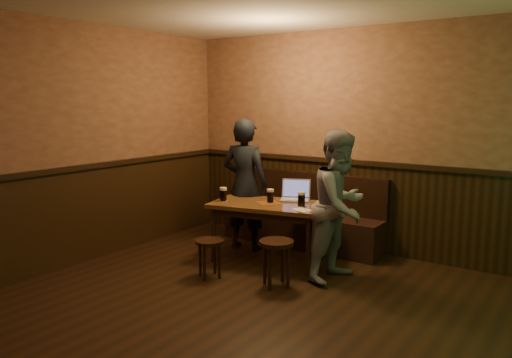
{
  "coord_description": "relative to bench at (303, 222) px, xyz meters",
  "views": [
    {
      "loc": [
        2.52,
        -2.89,
        1.91
      ],
      "look_at": [
        -0.77,
        1.82,
        1.0
      ],
      "focal_mm": 35.0,
      "sensor_mm": 36.0,
      "label": 1
    }
  ],
  "objects": [
    {
      "name": "room",
      "position": [
        0.66,
        -2.53,
        0.89
      ],
      "size": [
        5.04,
        6.04,
        2.84
      ],
      "color": "black",
      "rests_on": "ground"
    },
    {
      "name": "bench",
      "position": [
        0.0,
        0.0,
        0.0
      ],
      "size": [
        2.2,
        0.5,
        0.95
      ],
      "color": "black",
      "rests_on": "ground"
    },
    {
      "name": "pub_table",
      "position": [
        0.0,
        -0.83,
        0.3
      ],
      "size": [
        1.45,
        1.02,
        0.71
      ],
      "rotation": [
        0.0,
        0.0,
        0.22
      ],
      "color": "brown",
      "rests_on": "ground"
    },
    {
      "name": "stool_left",
      "position": [
        -0.21,
        -1.66,
        0.02
      ],
      "size": [
        0.37,
        0.37,
        0.42
      ],
      "rotation": [
        0.0,
        0.0,
        0.21
      ],
      "color": "black",
      "rests_on": "ground"
    },
    {
      "name": "stool_right",
      "position": [
        0.52,
        -1.47,
        0.08
      ],
      "size": [
        0.38,
        0.38,
        0.48
      ],
      "rotation": [
        0.0,
        0.0,
        0.07
      ],
      "color": "black",
      "rests_on": "ground"
    },
    {
      "name": "pint_left",
      "position": [
        -0.5,
        -1.05,
        0.48
      ],
      "size": [
        0.11,
        0.11,
        0.17
      ],
      "color": "#992D12",
      "rests_on": "pub_table"
    },
    {
      "name": "pint_mid",
      "position": [
        0.01,
        -0.8,
        0.48
      ],
      "size": [
        0.11,
        0.11,
        0.16
      ],
      "color": "#992D12",
      "rests_on": "pub_table"
    },
    {
      "name": "pint_right",
      "position": [
        0.41,
        -0.78,
        0.48
      ],
      "size": [
        0.11,
        0.11,
        0.17
      ],
      "color": "#992D12",
      "rests_on": "pub_table"
    },
    {
      "name": "laptop",
      "position": [
        0.17,
        -0.49,
        0.46
      ],
      "size": [
        0.43,
        0.39,
        0.25
      ],
      "rotation": [
        0.0,
        0.0,
        0.41
      ],
      "color": "silver",
      "rests_on": "pub_table"
    },
    {
      "name": "menu",
      "position": [
        0.51,
        -0.93,
        0.4
      ],
      "size": [
        0.25,
        0.2,
        0.0
      ],
      "primitive_type": "cube",
      "rotation": [
        0.0,
        0.0,
        -0.27
      ],
      "color": "silver",
      "rests_on": "pub_table"
    },
    {
      "name": "person_suit",
      "position": [
        -0.52,
        -0.58,
        0.53
      ],
      "size": [
        0.67,
        0.5,
        1.68
      ],
      "primitive_type": "imported",
      "rotation": [
        0.0,
        0.0,
        3.32
      ],
      "color": "black",
      "rests_on": "ground"
    },
    {
      "name": "person_grey",
      "position": [
        0.95,
        -0.89,
        0.49
      ],
      "size": [
        0.7,
        0.85,
        1.6
      ],
      "primitive_type": "imported",
      "rotation": [
        0.0,
        0.0,
        1.45
      ],
      "color": "gray",
      "rests_on": "ground"
    }
  ]
}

